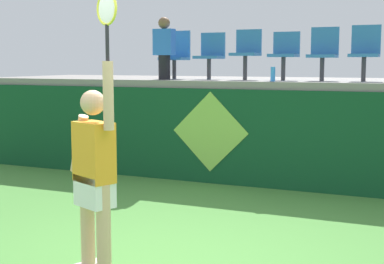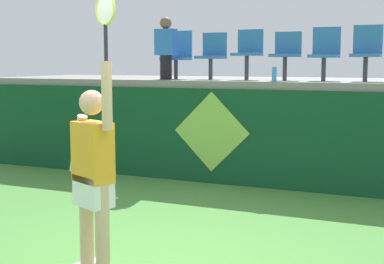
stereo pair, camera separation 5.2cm
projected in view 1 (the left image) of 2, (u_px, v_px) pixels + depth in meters
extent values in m
cube|color=#0F4223|center=(269.00, 139.00, 8.58)|extent=(11.26, 0.20, 1.50)
cube|color=gray|center=(292.00, 83.00, 9.75)|extent=(11.26, 2.89, 0.12)
cylinder|color=#DBAD84|center=(88.00, 226.00, 5.12)|extent=(0.13, 0.13, 0.86)
cylinder|color=#DBAD84|center=(104.00, 232.00, 4.93)|extent=(0.13, 0.13, 0.86)
cube|color=white|center=(95.00, 191.00, 4.99)|extent=(0.42, 0.35, 0.28)
cube|color=orange|center=(94.00, 152.00, 4.94)|extent=(0.44, 0.36, 0.53)
sphere|color=#DBAD84|center=(93.00, 103.00, 4.89)|extent=(0.22, 0.22, 0.22)
cylinder|color=#DBAD84|center=(79.00, 144.00, 5.11)|extent=(0.27, 0.19, 0.55)
cylinder|color=#DBAD84|center=(108.00, 96.00, 4.71)|extent=(0.09, 0.09, 0.58)
cylinder|color=black|center=(107.00, 43.00, 4.65)|extent=(0.03, 0.03, 0.30)
torus|color=gold|center=(107.00, 9.00, 4.62)|extent=(0.27, 0.13, 0.28)
ellipsoid|color=silver|center=(107.00, 9.00, 4.62)|extent=(0.23, 0.11, 0.24)
cylinder|color=#338CE5|center=(273.00, 74.00, 8.59)|extent=(0.07, 0.07, 0.22)
cylinder|color=#38383D|center=(174.00, 70.00, 9.86)|extent=(0.07, 0.07, 0.33)
cube|color=#2D70B2|center=(174.00, 59.00, 9.84)|extent=(0.44, 0.42, 0.05)
cube|color=#2D70B2|center=(179.00, 44.00, 9.98)|extent=(0.44, 0.04, 0.47)
cylinder|color=#38383D|center=(209.00, 69.00, 9.61)|extent=(0.07, 0.07, 0.35)
cube|color=#2D70B2|center=(209.00, 57.00, 9.58)|extent=(0.44, 0.42, 0.05)
cube|color=#2D70B2|center=(213.00, 44.00, 9.73)|extent=(0.44, 0.04, 0.40)
cylinder|color=#38383D|center=(245.00, 68.00, 9.35)|extent=(0.07, 0.07, 0.40)
cube|color=#2D70B2|center=(245.00, 54.00, 9.32)|extent=(0.44, 0.42, 0.05)
cube|color=#2D70B2|center=(249.00, 41.00, 9.47)|extent=(0.44, 0.04, 0.39)
cylinder|color=#38383D|center=(283.00, 69.00, 9.09)|extent=(0.07, 0.07, 0.38)
cube|color=#2D70B2|center=(284.00, 55.00, 9.07)|extent=(0.44, 0.42, 0.05)
cube|color=#2D70B2|center=(287.00, 43.00, 9.22)|extent=(0.44, 0.04, 0.36)
cylinder|color=#38383D|center=(322.00, 69.00, 8.85)|extent=(0.07, 0.07, 0.36)
cube|color=#2D70B2|center=(322.00, 56.00, 8.82)|extent=(0.44, 0.42, 0.05)
cube|color=#2D70B2|center=(325.00, 41.00, 8.97)|extent=(0.44, 0.04, 0.44)
cylinder|color=#38383D|center=(364.00, 69.00, 8.60)|extent=(0.07, 0.07, 0.37)
cube|color=#2D70B2|center=(364.00, 55.00, 8.57)|extent=(0.44, 0.42, 0.05)
cube|color=#2D70B2|center=(366.00, 39.00, 8.72)|extent=(0.44, 0.04, 0.45)
cylinder|color=black|center=(164.00, 67.00, 9.50)|extent=(0.20, 0.20, 0.41)
cube|color=blue|center=(164.00, 42.00, 9.45)|extent=(0.34, 0.20, 0.44)
sphere|color=brown|center=(164.00, 23.00, 9.41)|extent=(0.20, 0.20, 0.20)
cube|color=#0F4223|center=(210.00, 183.00, 8.94)|extent=(0.90, 0.01, 0.00)
plane|color=#8CC64C|center=(210.00, 132.00, 8.83)|extent=(1.27, 0.00, 1.27)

